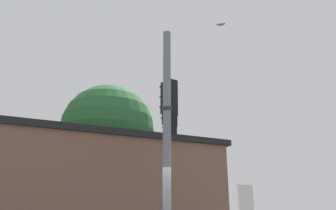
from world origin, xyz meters
name	(u,v)px	position (x,y,z in m)	size (l,w,h in m)	color
signal_pole	(167,141)	(0.00, 0.00, 3.18)	(0.21, 0.21, 6.36)	slate
mast_arm	(168,87)	(1.52, 2.03, 5.67)	(0.15, 0.15, 5.07)	slate
traffic_light_nearest_pole	(167,98)	(0.92, 1.25, 4.90)	(0.54, 0.49, 1.31)	black
traffic_light_mid_inner	(168,110)	(1.72, 2.32, 4.90)	(0.54, 0.49, 1.31)	black
traffic_light_mid_outer	(168,120)	(2.52, 3.39, 4.90)	(0.54, 0.49, 1.31)	black
street_name_sign	(167,113)	(0.21, 0.29, 4.05)	(0.81, 1.04, 0.22)	#147238
bird_flying	(221,24)	(3.86, 1.53, 8.80)	(0.28, 0.33, 0.09)	gray
storefront_building	(87,189)	(1.66, 9.08, 2.49)	(14.08, 8.98, 4.95)	brown
tree_by_storefront	(108,131)	(2.60, 9.08, 5.55)	(5.01, 5.01, 8.07)	#4C3823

